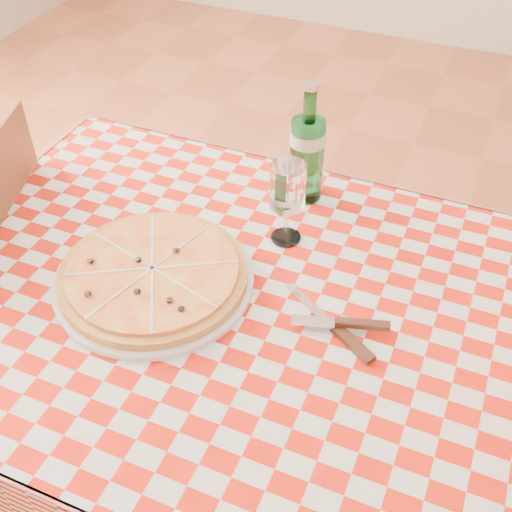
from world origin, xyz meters
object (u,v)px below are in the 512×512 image
(water_bottle, at_px, (308,143))
(pizza_plate, at_px, (153,274))
(wine_glass, at_px, (287,204))
(dining_table, at_px, (253,339))

(water_bottle, bearing_deg, pizza_plate, -114.49)
(pizza_plate, xyz_separation_m, water_bottle, (0.17, 0.37, 0.11))
(pizza_plate, relative_size, wine_glass, 2.12)
(dining_table, bearing_deg, pizza_plate, -173.14)
(dining_table, height_order, water_bottle, water_bottle)
(dining_table, height_order, wine_glass, wine_glass)
(dining_table, distance_m, water_bottle, 0.42)
(pizza_plate, height_order, wine_glass, wine_glass)
(pizza_plate, bearing_deg, wine_glass, 50.14)
(dining_table, bearing_deg, water_bottle, 94.15)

